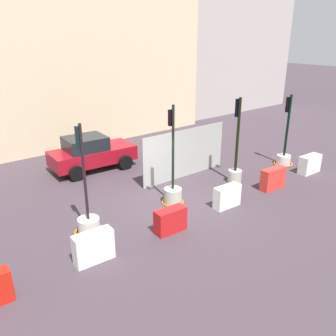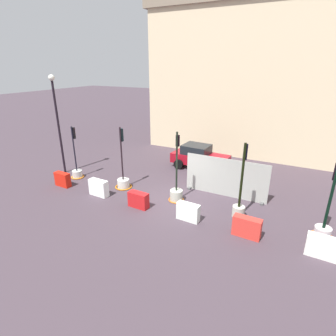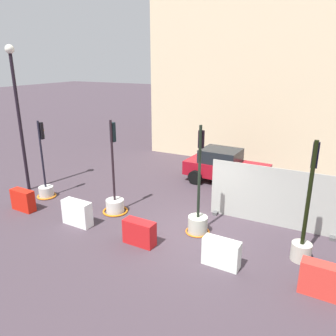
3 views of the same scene
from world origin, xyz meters
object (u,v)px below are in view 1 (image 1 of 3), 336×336
construction_barrier_2 (170,220)px  construction_barrier_5 (310,164)px  traffic_light_3 (235,164)px  traffic_light_2 (173,189)px  car_red_compact (91,153)px  traffic_light_1 (88,219)px  construction_barrier_1 (94,247)px  construction_barrier_3 (227,197)px  construction_barrier_4 (273,179)px  traffic_light_4 (284,154)px

construction_barrier_2 → construction_barrier_5: size_ratio=0.94×
traffic_light_3 → construction_barrier_2: 4.88m
traffic_light_2 → construction_barrier_2: traffic_light_2 is taller
construction_barrier_2 → car_red_compact: (0.63, 6.58, 0.39)m
traffic_light_1 → construction_barrier_5: bearing=-8.5°
construction_barrier_1 → construction_barrier_3: (5.31, -0.04, -0.04)m
construction_barrier_4 → traffic_light_2: bearing=158.9°
construction_barrier_5 → car_red_compact: (-7.46, 6.55, 0.38)m
construction_barrier_3 → car_red_compact: bearing=107.4°
traffic_light_3 → car_red_compact: traffic_light_3 is taller
traffic_light_2 → car_red_compact: (-0.73, 5.04, 0.24)m
traffic_light_3 → construction_barrier_4: bearing=-64.4°
construction_barrier_1 → construction_barrier_4: construction_barrier_1 is taller
traffic_light_1 → traffic_light_3: 6.72m
traffic_light_2 → construction_barrier_2: size_ratio=3.48×
traffic_light_3 → construction_barrier_1: size_ratio=3.19×
traffic_light_3 → traffic_light_4: traffic_light_3 is taller
traffic_light_1 → car_red_compact: traffic_light_1 is taller
construction_barrier_2 → construction_barrier_3: bearing=1.2°
traffic_light_1 → construction_barrier_5: size_ratio=3.16×
traffic_light_2 → car_red_compact: bearing=98.2°
traffic_light_4 → traffic_light_1: bearing=179.3°
construction_barrier_4 → construction_barrier_5: (2.76, 0.03, -0.03)m
construction_barrier_4 → construction_barrier_2: bearing=-179.9°
traffic_light_4 → construction_barrier_3: size_ratio=3.12×
traffic_light_2 → construction_barrier_2: bearing=-131.3°
construction_barrier_4 → construction_barrier_5: 2.76m
traffic_light_3 → construction_barrier_5: traffic_light_3 is taller
construction_barrier_2 → construction_barrier_3: construction_barrier_3 is taller
traffic_light_4 → construction_barrier_3: 5.62m
traffic_light_3 → construction_barrier_2: bearing=-162.9°
traffic_light_1 → construction_barrier_2: size_ratio=3.37×
traffic_light_3 → construction_barrier_3: bearing=-145.2°
construction_barrier_1 → construction_barrier_5: bearing=-0.4°
traffic_light_2 → construction_barrier_4: 4.26m
traffic_light_1 → car_red_compact: bearing=61.9°
construction_barrier_4 → car_red_compact: 8.09m
traffic_light_2 → traffic_light_4: size_ratio=1.10×
construction_barrier_1 → car_red_compact: (3.26, 6.48, 0.34)m
construction_barrier_2 → construction_barrier_3: 2.68m
construction_barrier_1 → construction_barrier_5: size_ratio=1.00×
construction_barrier_3 → construction_barrier_4: construction_barrier_4 is taller
construction_barrier_1 → car_red_compact: size_ratio=0.29×
construction_barrier_1 → construction_barrier_3: construction_barrier_1 is taller
construction_barrier_2 → construction_barrier_4: 5.33m
traffic_light_4 → construction_barrier_1: 10.85m
traffic_light_1 → traffic_light_4: traffic_light_1 is taller
traffic_light_1 → traffic_light_3: traffic_light_3 is taller
construction_barrier_1 → construction_barrier_4: 7.96m
traffic_light_1 → construction_barrier_3: size_ratio=3.31×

